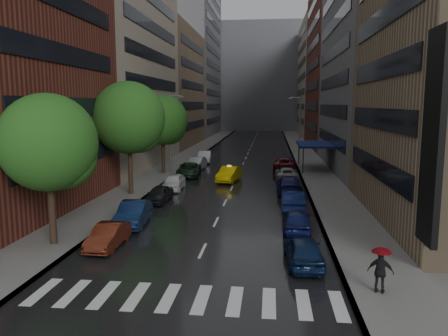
% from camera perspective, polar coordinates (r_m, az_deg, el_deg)
% --- Properties ---
extents(ground, '(220.00, 220.00, 0.00)m').
position_cam_1_polar(ground, '(20.95, -4.57, -14.30)').
color(ground, gray).
rests_on(ground, ground).
extents(road, '(14.00, 140.00, 0.01)m').
position_cam_1_polar(road, '(69.55, 3.06, 1.73)').
color(road, black).
rests_on(road, ground).
extents(sidewalk_left, '(4.00, 140.00, 0.15)m').
position_cam_1_polar(sidewalk_left, '(70.59, -4.26, 1.87)').
color(sidewalk_left, gray).
rests_on(sidewalk_left, ground).
extents(sidewalk_right, '(4.00, 140.00, 0.15)m').
position_cam_1_polar(sidewalk_right, '(69.65, 10.47, 1.67)').
color(sidewalk_right, gray).
rests_on(sidewalk_right, ground).
extents(crosswalk, '(13.15, 2.80, 0.01)m').
position_cam_1_polar(crosswalk, '(19.11, -5.11, -16.59)').
color(crosswalk, silver).
rests_on(crosswalk, ground).
extents(buildings_left, '(8.00, 108.00, 38.00)m').
position_cam_1_polar(buildings_left, '(80.37, -7.57, 13.99)').
color(buildings_left, maroon).
rests_on(buildings_left, ground).
extents(buildings_right, '(8.05, 109.10, 36.00)m').
position_cam_1_polar(buildings_right, '(76.84, 14.98, 13.32)').
color(buildings_right, '#937A5B').
rests_on(buildings_right, ground).
extents(building_far, '(40.00, 14.00, 32.00)m').
position_cam_1_polar(building_far, '(137.26, 4.67, 11.69)').
color(building_far, slate).
rests_on(building_far, ground).
extents(tree_near, '(5.44, 5.44, 8.68)m').
position_cam_1_polar(tree_near, '(26.07, -22.00, 3.08)').
color(tree_near, '#382619').
rests_on(tree_near, ground).
extents(tree_mid, '(6.29, 6.29, 10.02)m').
position_cam_1_polar(tree_mid, '(38.91, -12.33, 6.42)').
color(tree_mid, '#382619').
rests_on(tree_mid, ground).
extents(tree_far, '(5.71, 5.71, 9.09)m').
position_cam_1_polar(tree_far, '(50.34, -8.03, 6.21)').
color(tree_far, '#382619').
rests_on(tree_far, ground).
extents(taxi, '(2.49, 4.98, 1.57)m').
position_cam_1_polar(taxi, '(45.59, 0.67, -0.80)').
color(taxi, yellow).
rests_on(taxi, ground).
extents(parked_cars_left, '(3.01, 40.95, 1.60)m').
position_cam_1_polar(parked_cars_left, '(43.86, -5.90, -1.25)').
color(parked_cars_left, '#531D10').
rests_on(parked_cars_left, ground).
extents(parked_cars_right, '(2.91, 37.18, 1.60)m').
position_cam_1_polar(parked_cars_right, '(40.42, 8.48, -2.12)').
color(parked_cars_right, '#0D1D3F').
rests_on(parked_cars_right, ground).
extents(ped_red_umbrella, '(1.16, 0.82, 2.01)m').
position_cam_1_polar(ped_red_umbrella, '(19.90, 19.82, -11.95)').
color(ped_red_umbrella, black).
rests_on(ped_red_umbrella, sidewalk_right).
extents(street_lamp_left, '(1.74, 0.22, 9.00)m').
position_cam_1_polar(street_lamp_left, '(50.39, -6.98, 4.72)').
color(street_lamp_left, gray).
rests_on(street_lamp_left, sidewalk_left).
extents(street_lamp_right, '(1.74, 0.22, 9.00)m').
position_cam_1_polar(street_lamp_right, '(64.19, 9.78, 5.44)').
color(street_lamp_right, gray).
rests_on(street_lamp_right, sidewalk_right).
extents(awning, '(4.00, 8.00, 3.12)m').
position_cam_1_polar(awning, '(54.47, 11.71, 3.02)').
color(awning, navy).
rests_on(awning, sidewalk_right).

